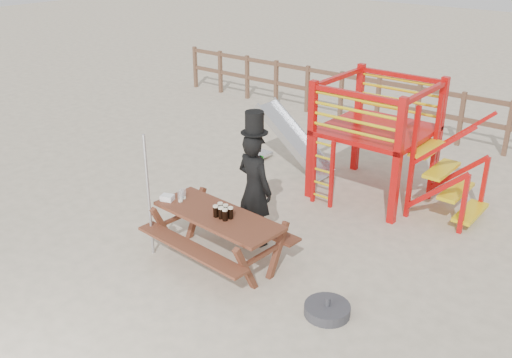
% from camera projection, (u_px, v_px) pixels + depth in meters
% --- Properties ---
extents(ground, '(60.00, 60.00, 0.00)m').
position_uv_depth(ground, '(232.00, 276.00, 7.86)').
color(ground, beige).
rests_on(ground, ground).
extents(back_fence, '(15.09, 0.09, 1.20)m').
position_uv_depth(back_fence, '(439.00, 109.00, 12.56)').
color(back_fence, brown).
rests_on(back_fence, ground).
extents(playground_fort, '(4.71, 1.84, 2.10)m').
position_uv_depth(playground_fort, '(371.00, 136.00, 9.91)').
color(playground_fort, '#BA0D0C').
rests_on(playground_fort, ground).
extents(picnic_table, '(2.02, 1.45, 0.75)m').
position_uv_depth(picnic_table, '(218.00, 232.00, 8.03)').
color(picnic_table, brown).
rests_on(picnic_table, ground).
extents(man_with_hat, '(0.69, 0.50, 2.07)m').
position_uv_depth(man_with_hat, '(255.00, 186.00, 8.36)').
color(man_with_hat, black).
rests_on(man_with_hat, ground).
extents(metal_pole, '(0.04, 0.04, 1.85)m').
position_uv_depth(metal_pole, '(149.00, 196.00, 8.04)').
color(metal_pole, '#B2B2B7').
rests_on(metal_pole, ground).
extents(parasol_base, '(0.58, 0.58, 0.24)m').
position_uv_depth(parasol_base, '(327.00, 310.00, 7.05)').
color(parasol_base, '#323236').
rests_on(parasol_base, ground).
extents(paper_bag, '(0.22, 0.19, 0.08)m').
position_uv_depth(paper_bag, '(167.00, 198.00, 8.31)').
color(paper_bag, white).
rests_on(paper_bag, picnic_table).
extents(stout_pints, '(0.27, 0.18, 0.17)m').
position_uv_depth(stout_pints, '(223.00, 212.00, 7.80)').
color(stout_pints, black).
rests_on(stout_pints, picnic_table).
extents(empty_glasses, '(0.12, 0.17, 0.15)m').
position_uv_depth(empty_glasses, '(182.00, 195.00, 8.31)').
color(empty_glasses, silver).
rests_on(empty_glasses, picnic_table).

